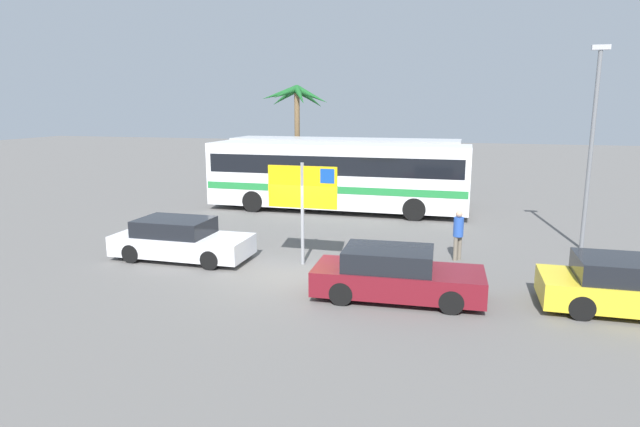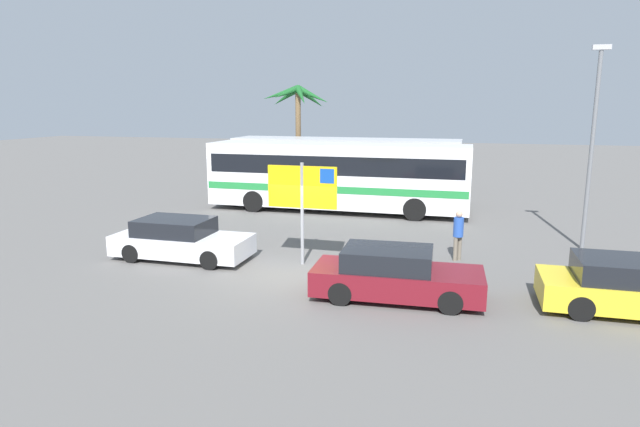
% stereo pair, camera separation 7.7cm
% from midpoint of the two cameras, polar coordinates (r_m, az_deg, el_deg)
% --- Properties ---
extents(ground, '(120.00, 120.00, 0.00)m').
position_cam_midpoint_polar(ground, '(16.00, -2.38, -6.47)').
color(ground, '#605E5B').
extents(bus_front_coach, '(12.05, 2.60, 3.17)m').
position_cam_midpoint_polar(bus_front_coach, '(25.11, 1.93, 4.25)').
color(bus_front_coach, white).
rests_on(bus_front_coach, ground).
extents(bus_rear_coach, '(12.05, 2.60, 3.17)m').
position_cam_midpoint_polar(bus_rear_coach, '(28.91, 2.72, 5.19)').
color(bus_rear_coach, silver).
rests_on(bus_rear_coach, ground).
extents(ferry_sign, '(2.20, 0.11, 3.20)m').
position_cam_midpoint_polar(ferry_sign, '(16.49, -1.61, 2.38)').
color(ferry_sign, gray).
rests_on(ferry_sign, ground).
extents(car_maroon, '(4.38, 1.91, 1.32)m').
position_cam_midpoint_polar(car_maroon, '(14.03, 8.07, -6.45)').
color(car_maroon, maroon).
rests_on(car_maroon, ground).
extents(car_white, '(4.43, 1.82, 1.32)m').
position_cam_midpoint_polar(car_white, '(17.99, -14.45, -2.71)').
color(car_white, silver).
rests_on(car_white, ground).
extents(car_yellow, '(4.40, 1.85, 1.32)m').
position_cam_midpoint_polar(car_yellow, '(14.98, 30.47, -6.80)').
color(car_yellow, yellow).
rests_on(car_yellow, ground).
extents(pedestrian_crossing_lot, '(0.32, 0.32, 1.62)m').
position_cam_midpoint_polar(pedestrian_crossing_lot, '(17.74, 14.57, -1.86)').
color(pedestrian_crossing_lot, '#706656').
rests_on(pedestrian_crossing_lot, ground).
extents(lamp_post_left_side, '(0.56, 0.20, 6.83)m').
position_cam_midpoint_polar(lamp_post_left_side, '(20.34, 27.01, 6.88)').
color(lamp_post_left_side, slate).
rests_on(lamp_post_left_side, ground).
extents(palm_tree_seaside, '(4.17, 4.18, 6.08)m').
position_cam_midpoint_polar(palm_tree_seaside, '(32.46, -2.34, 11.63)').
color(palm_tree_seaside, brown).
rests_on(palm_tree_seaside, ground).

